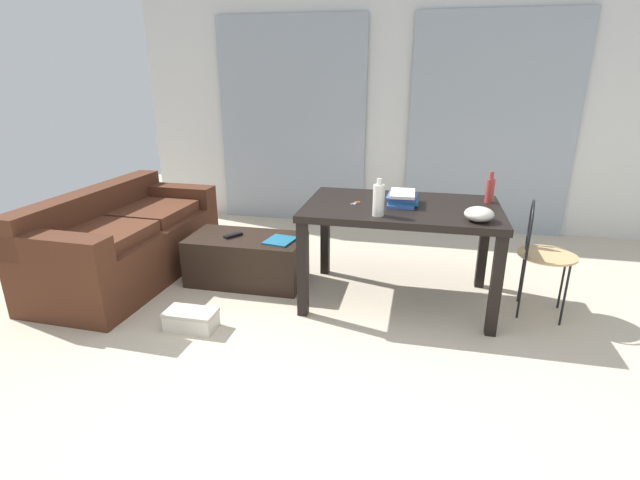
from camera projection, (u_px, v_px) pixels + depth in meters
The scene contains 15 objects.
ground_plane at pixel (358, 302), 3.60m from camera, with size 8.05×8.05×0.00m, color beige.
wall_back at pixel (388, 109), 5.08m from camera, with size 5.55×0.10×2.57m, color silver.
curtains at pixel (387, 125), 5.06m from camera, with size 3.79×0.03×2.23m.
couch at pixel (124, 242), 3.94m from camera, with size 0.86×1.74×0.74m.
coffee_table at pixel (247, 259), 3.90m from camera, with size 0.94×0.50×0.39m.
craft_table at pixel (401, 218), 3.42m from camera, with size 1.39×0.87×0.75m.
wire_chair at pixel (539, 245), 3.28m from camera, with size 0.39×0.41×0.83m.
bottle_near at pixel (490, 190), 3.43m from camera, with size 0.06×0.06×0.23m.
bottle_far at pixel (379, 200), 3.10m from camera, with size 0.08×0.08×0.25m.
bowl at pixel (479, 214), 3.01m from camera, with size 0.19×0.19×0.09m, color beige.
book_stack at pixel (402, 198), 3.39m from camera, with size 0.23×0.29×0.09m.
scissors at pixel (356, 203), 3.44m from camera, with size 0.07×0.10×0.00m.
tv_remote_primary at pixel (233, 235), 3.84m from camera, with size 0.05×0.16×0.02m, color black.
magazine at pixel (280, 241), 3.73m from camera, with size 0.21×0.24×0.01m, color #1E668C.
shoebox at pixel (191, 319), 3.20m from camera, with size 0.35×0.19×0.13m.
Camera 1 is at (0.41, -1.94, 1.65)m, focal length 26.44 mm.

